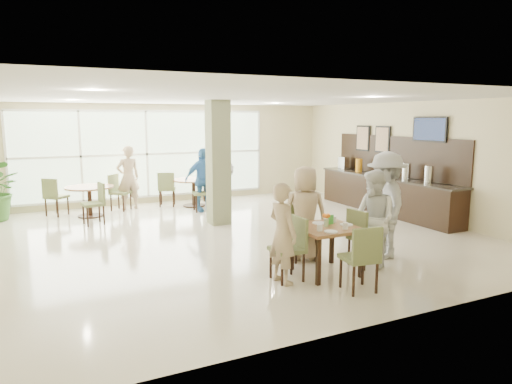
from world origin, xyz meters
name	(u,v)px	position (x,y,z in m)	size (l,w,h in m)	color
ground	(222,237)	(0.00, 0.00, 0.00)	(10.00, 10.00, 0.00)	beige
room_shell	(221,154)	(0.00, 0.00, 1.70)	(10.00, 10.00, 10.00)	white
window_bank	(147,154)	(-0.50, 4.46, 1.40)	(7.00, 0.04, 7.00)	silver
column	(218,163)	(0.40, 1.20, 1.40)	(0.45, 0.45, 2.80)	#787D57
main_table	(326,233)	(0.67, -2.73, 0.65)	(0.91, 0.91, 0.75)	brown
round_table_left	(89,193)	(-2.20, 3.29, 0.59)	(1.16, 1.16, 0.75)	brown
round_table_right	(194,185)	(0.53, 3.48, 0.58)	(1.13, 1.13, 0.75)	brown
chairs_main_table	(328,244)	(0.71, -2.73, 0.47)	(1.96, 2.07, 0.95)	#545F34
chairs_table_left	(91,197)	(-2.18, 3.28, 0.47)	(2.18, 1.99, 0.95)	#545F34
chairs_table_right	(194,189)	(0.55, 3.51, 0.47)	(2.00, 1.83, 0.95)	#545F34
tabletop_clutter	(328,223)	(0.69, -2.75, 0.81)	(0.78, 0.75, 0.21)	white
buffet_counter	(386,191)	(4.70, 0.51, 0.55)	(0.64, 4.70, 1.95)	black
wall_tv	(430,129)	(4.94, -0.60, 2.15)	(0.06, 1.00, 0.58)	black
framed_art_a	(382,139)	(4.95, 1.00, 1.85)	(0.05, 0.55, 0.70)	black
framed_art_b	(363,138)	(4.95, 1.80, 1.85)	(0.05, 0.55, 0.70)	black
teen_left	(283,233)	(-0.13, -2.79, 0.75)	(0.54, 0.36, 1.49)	tan
teen_far	(305,213)	(0.75, -1.97, 0.81)	(0.79, 0.43, 1.61)	tan
teen_right	(374,219)	(1.55, -2.78, 0.79)	(0.77, 0.60, 1.58)	white
teen_standing	(386,205)	(2.09, -2.45, 0.92)	(1.19, 0.69, 1.85)	#A9A9AB
adult_a	(203,180)	(0.54, 2.73, 0.82)	(0.96, 0.55, 1.65)	#3D79B8
adult_b	(222,172)	(1.38, 3.50, 0.91)	(1.69, 0.73, 1.82)	white
adult_standing	(128,178)	(-1.16, 3.80, 0.85)	(0.62, 0.41, 1.70)	tan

